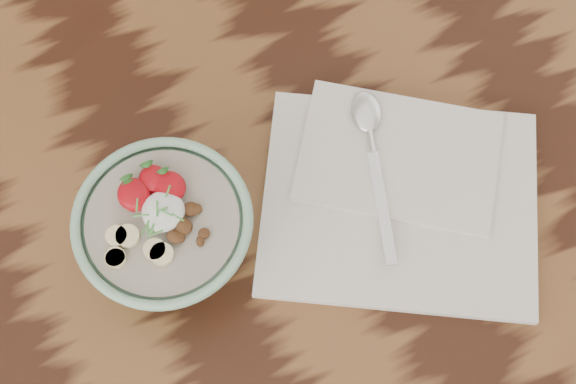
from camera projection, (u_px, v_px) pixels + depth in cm
name	position (u px, v px, depth cm)	size (l,w,h in cm)	color
table	(206.00, 299.00, 90.24)	(160.00, 90.00, 75.00)	black
breakfast_bowl	(167.00, 232.00, 77.28)	(16.98, 16.98, 11.27)	#87B695
napkin	(399.00, 193.00, 84.12)	(36.23, 34.39, 1.75)	silver
spoon	(370.00, 135.00, 84.94)	(8.42, 19.21, 1.02)	silver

